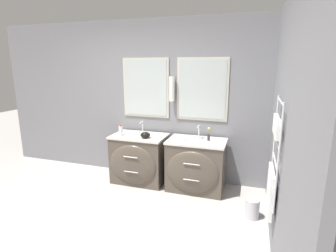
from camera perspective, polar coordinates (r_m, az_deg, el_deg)
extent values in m
plane|color=#9E9993|center=(3.32, -18.54, -22.15)|extent=(16.00, 16.00, 0.00)
cube|color=slate|center=(4.45, -4.90, 5.59)|extent=(5.61, 0.06, 2.60)
cube|color=#BCB7A8|center=(4.38, -4.87, 8.27)|extent=(0.80, 0.02, 0.97)
cube|color=#B2BCBA|center=(4.38, -4.92, 8.26)|extent=(0.73, 0.01, 0.90)
cube|color=#BCB7A8|center=(4.11, 7.44, 7.89)|extent=(0.80, 0.02, 0.97)
cube|color=#B2BCBA|center=(4.10, 7.41, 7.87)|extent=(0.73, 0.01, 0.90)
cylinder|color=white|center=(4.17, 0.87, 8.07)|extent=(0.08, 0.08, 0.39)
cube|color=silver|center=(4.22, 1.08, 8.13)|extent=(0.05, 0.02, 0.08)
cube|color=slate|center=(3.06, 23.59, 1.07)|extent=(0.06, 3.86, 2.60)
cylinder|color=silver|center=(2.51, 22.87, -6.96)|extent=(0.02, 0.02, 1.03)
cylinder|color=silver|center=(3.02, 22.10, -3.57)|extent=(0.02, 0.02, 1.03)
cylinder|color=silver|center=(2.66, 23.36, 4.90)|extent=(0.02, 0.54, 0.02)
cylinder|color=silver|center=(2.69, 22.99, 0.81)|extent=(0.02, 0.54, 0.02)
cylinder|color=silver|center=(2.73, 22.63, -3.17)|extent=(0.02, 0.54, 0.02)
cylinder|color=silver|center=(2.79, 22.28, -7.01)|extent=(0.02, 0.54, 0.02)
cylinder|color=silver|center=(2.86, 21.94, -10.67)|extent=(0.02, 0.54, 0.02)
cylinder|color=silver|center=(2.94, 21.60, -14.15)|extent=(0.02, 0.54, 0.02)
cube|color=white|center=(2.91, 21.35, -12.96)|extent=(0.04, 0.45, 0.45)
cube|color=white|center=(2.58, 22.71, -0.59)|extent=(0.04, 0.18, 0.18)
cube|color=white|center=(2.81, 22.37, 0.50)|extent=(0.04, 0.18, 0.18)
cube|color=#4C4238|center=(4.35, -6.17, -7.18)|extent=(0.85, 0.53, 0.75)
ellipsoid|color=#4C4238|center=(4.13, -7.69, -8.38)|extent=(0.78, 0.12, 0.63)
cube|color=beige|center=(4.23, -6.30, -2.22)|extent=(0.87, 0.56, 0.03)
ellipsoid|color=white|center=(4.22, -6.44, -2.75)|extent=(0.39, 0.34, 0.10)
cylinder|color=silver|center=(4.02, -8.18, -6.73)|extent=(0.23, 0.01, 0.01)
cylinder|color=silver|center=(4.11, -8.07, -9.88)|extent=(0.23, 0.01, 0.01)
cube|color=#4C4238|center=(4.08, 6.14, -8.61)|extent=(0.85, 0.53, 0.75)
ellipsoid|color=#4C4238|center=(3.84, 5.29, -10.02)|extent=(0.78, 0.12, 0.63)
cube|color=beige|center=(3.95, 6.27, -3.34)|extent=(0.87, 0.56, 0.03)
ellipsoid|color=white|center=(3.94, 6.18, -3.91)|extent=(0.39, 0.34, 0.10)
cylinder|color=silver|center=(3.72, 5.11, -8.30)|extent=(0.23, 0.01, 0.01)
cylinder|color=silver|center=(3.81, 5.03, -11.66)|extent=(0.23, 0.01, 0.01)
cylinder|color=silver|center=(4.33, -5.55, -0.24)|extent=(0.02, 0.02, 0.20)
cylinder|color=silver|center=(4.27, -5.87, 0.77)|extent=(0.02, 0.11, 0.02)
cylinder|color=silver|center=(4.38, -6.36, -1.23)|extent=(0.03, 0.03, 0.04)
cylinder|color=silver|center=(4.33, -4.67, -1.38)|extent=(0.03, 0.03, 0.04)
cylinder|color=silver|center=(4.06, 6.74, -1.20)|extent=(0.02, 0.02, 0.20)
cylinder|color=silver|center=(3.99, 6.62, -0.13)|extent=(0.02, 0.11, 0.02)
cylinder|color=silver|center=(4.09, 5.75, -2.25)|extent=(0.03, 0.03, 0.04)
cylinder|color=silver|center=(4.07, 7.68, -2.40)|extent=(0.03, 0.03, 0.04)
cylinder|color=silver|center=(4.25, -10.23, -1.02)|extent=(0.06, 0.06, 0.15)
cylinder|color=red|center=(4.23, -10.28, 0.14)|extent=(0.04, 0.04, 0.02)
ellipsoid|color=black|center=(4.06, -4.96, -1.96)|extent=(0.15, 0.15, 0.09)
cylinder|color=#332D2D|center=(3.95, 8.83, -2.45)|extent=(0.04, 0.04, 0.10)
cylinder|color=#477238|center=(3.93, 8.88, -1.14)|extent=(0.01, 0.01, 0.09)
sphere|color=#E5BF47|center=(3.92, 8.90, -0.52)|extent=(0.04, 0.04, 0.04)
cube|color=white|center=(3.90, 3.04, -3.07)|extent=(0.10, 0.07, 0.02)
ellipsoid|color=#F2E5CC|center=(3.89, 3.04, -2.76)|extent=(0.06, 0.04, 0.02)
cylinder|color=#B7B7BC|center=(3.60, 17.84, -16.73)|extent=(0.17, 0.17, 0.25)
torus|color=#B7B7BC|center=(3.54, 17.98, -15.03)|extent=(0.18, 0.18, 0.01)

